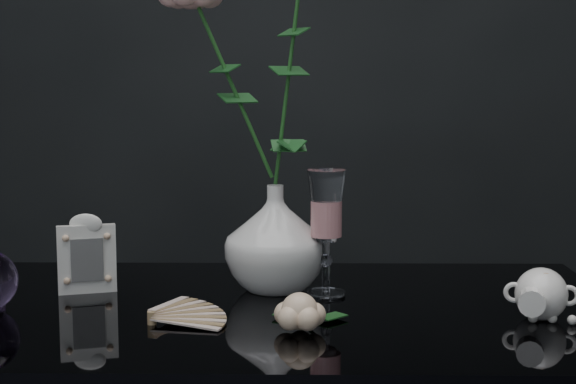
# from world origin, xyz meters

# --- Properties ---
(vase) EXTENTS (0.16, 0.16, 0.16)m
(vase) POSITION_xyz_m (0.03, 0.14, 0.84)
(vase) COLOR white
(vase) RESTS_ON table
(wine_glass) EXTENTS (0.06, 0.06, 0.19)m
(wine_glass) POSITION_xyz_m (0.11, 0.11, 0.86)
(wine_glass) COLOR white
(wine_glass) RESTS_ON table
(picture_frame) EXTENTS (0.11, 0.09, 0.12)m
(picture_frame) POSITION_xyz_m (-0.25, 0.12, 0.82)
(picture_frame) COLOR silver
(picture_frame) RESTS_ON table
(paper_fan) EXTENTS (0.21, 0.17, 0.02)m
(paper_fan) POSITION_xyz_m (-0.13, -0.05, 0.77)
(paper_fan) COLOR beige
(paper_fan) RESTS_ON table
(loose_rose) EXTENTS (0.14, 0.17, 0.05)m
(loose_rose) POSITION_xyz_m (0.07, -0.07, 0.79)
(loose_rose) COLOR #FFCBA4
(loose_rose) RESTS_ON table
(pearl_jar) EXTENTS (0.30, 0.30, 0.07)m
(pearl_jar) POSITION_xyz_m (0.39, -0.01, 0.80)
(pearl_jar) COLOR white
(pearl_jar) RESTS_ON table
(roses) EXTENTS (0.26, 0.12, 0.47)m
(roses) POSITION_xyz_m (0.01, 0.14, 1.13)
(roses) COLOR #FFAFA8
(roses) RESTS_ON vase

